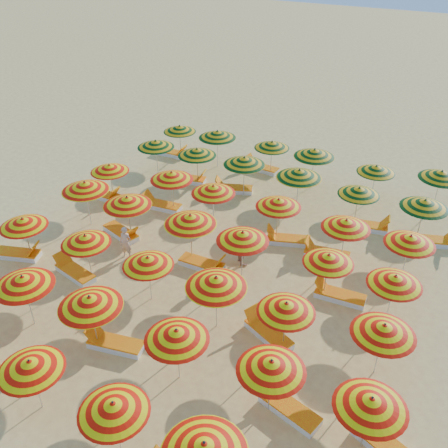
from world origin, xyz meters
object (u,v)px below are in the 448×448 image
(lounger_16, at_px, (326,254))
(umbrella_13, at_px, (85,239))
(umbrella_34, at_px, (359,191))
(lounger_20, at_px, (432,241))
(umbrella_8, at_px, (90,302))
(umbrella_14, at_px, (148,261))
(umbrella_4, at_px, (204,448))
(umbrella_39, at_px, (314,153))
(umbrella_35, at_px, (425,204))
(umbrella_40, at_px, (376,169))
(lounger_11, at_px, (203,264))
(umbrella_21, at_px, (243,236))
(umbrella_41, at_px, (441,175))
(lounger_9, at_px, (268,333))
(umbrella_23, at_px, (395,280))
(lounger_4, at_px, (115,344))
(umbrella_11, at_px, (371,403))
(umbrella_29, at_px, (410,240))
(umbrella_36, at_px, (180,129))
(beachgoer_a, at_px, (126,243))
(umbrella_3, at_px, (113,407))
(lounger_8, at_px, (75,272))
(umbrella_38, at_px, (272,145))
(umbrella_17, at_px, (384,329))
(umbrella_37, at_px, (217,134))
(umbrella_10, at_px, (271,366))
(lounger_6, at_px, (384,445))
(umbrella_31, at_px, (197,152))
(umbrella_33, at_px, (299,174))
(umbrella_27, at_px, (279,203))
(lounger_5, at_px, (288,408))
(umbrella_2, at_px, (30,365))
(umbrella_30, at_px, (156,144))
(umbrella_32, at_px, (244,161))
(lounger_15, at_px, (287,240))
(umbrella_18, at_px, (85,186))
(umbrella_28, at_px, (346,224))
(umbrella_19, at_px, (127,201))
(umbrella_26, at_px, (213,190))
(umbrella_12, at_px, (23,222))
(umbrella_25, at_px, (171,176))
(umbrella_20, at_px, (190,219))
(lounger_13, at_px, (103,195))
(lounger_7, at_px, (19,254))
(lounger_18, at_px, (233,189))
(lounger_22, at_px, (261,168))
(umbrella_9, at_px, (177,335))
(umbrella_7, at_px, (23,281))
(lounger_17, at_px, (189,179))
(umbrella_24, at_px, (109,168))
(umbrella_15, at_px, (216,282))

(lounger_16, bearing_deg, umbrella_13, 26.77)
(umbrella_34, xyz_separation_m, lounger_20, (3.15, -0.06, -1.45))
(umbrella_8, relative_size, umbrella_14, 1.08)
(umbrella_4, relative_size, umbrella_39, 0.94)
(umbrella_35, height_order, umbrella_40, umbrella_35)
(lounger_11, bearing_deg, umbrella_21, 6.98)
(umbrella_41, distance_m, lounger_9, 11.14)
(umbrella_23, distance_m, lounger_4, 8.84)
(umbrella_11, xyz_separation_m, umbrella_29, (-0.35, 7.36, -0.00))
(umbrella_36, xyz_separation_m, beachgoer_a, (2.92, -8.81, -0.92))
(umbrella_3, height_order, lounger_8, umbrella_3)
(umbrella_38, relative_size, lounger_16, 1.18)
(umbrella_17, relative_size, umbrella_37, 0.93)
(umbrella_10, xyz_separation_m, lounger_6, (2.99, 0.22, -1.52))
(umbrella_31, bearing_deg, umbrella_33, -2.36)
(umbrella_27, distance_m, lounger_5, 8.37)
(umbrella_2, height_order, umbrella_30, umbrella_30)
(umbrella_32, relative_size, lounger_15, 1.38)
(umbrella_18, height_order, lounger_9, umbrella_18)
(beachgoer_a, bearing_deg, lounger_11, 6.59)
(umbrella_38, relative_size, lounger_11, 1.22)
(umbrella_8, relative_size, umbrella_41, 1.11)
(umbrella_28, bearing_deg, umbrella_17, -63.91)
(umbrella_19, distance_m, umbrella_26, 3.48)
(umbrella_13, relative_size, umbrella_40, 1.11)
(lounger_11, bearing_deg, umbrella_11, -33.46)
(umbrella_18, bearing_deg, umbrella_12, -97.77)
(umbrella_37, height_order, lounger_6, umbrella_37)
(umbrella_10, bearing_deg, umbrella_25, 135.25)
(umbrella_13, xyz_separation_m, umbrella_30, (-2.37, 7.95, 0.04))
(umbrella_3, bearing_deg, lounger_5, 41.24)
(umbrella_17, bearing_deg, umbrella_20, 162.64)
(umbrella_33, relative_size, lounger_15, 1.39)
(lounger_4, bearing_deg, umbrella_37, -87.15)
(umbrella_23, relative_size, lounger_16, 1.07)
(umbrella_4, distance_m, umbrella_19, 10.94)
(lounger_6, bearing_deg, umbrella_21, -15.18)
(umbrella_2, distance_m, umbrella_28, 11.38)
(umbrella_20, xyz_separation_m, umbrella_30, (-5.11, 5.42, -0.14))
(lounger_5, bearing_deg, lounger_16, -64.56)
(lounger_20, bearing_deg, lounger_13, 174.86)
(lounger_7, distance_m, lounger_18, 9.81)
(lounger_22, bearing_deg, lounger_15, 127.61)
(umbrella_27, distance_m, lounger_6, 9.59)
(lounger_11, bearing_deg, umbrella_41, 49.20)
(umbrella_9, height_order, umbrella_31, umbrella_31)
(umbrella_7, bearing_deg, lounger_17, 92.82)
(umbrella_12, bearing_deg, umbrella_24, 90.54)
(umbrella_2, xyz_separation_m, umbrella_41, (7.92, 15.60, 0.15))
(umbrella_11, bearing_deg, umbrella_15, 157.69)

